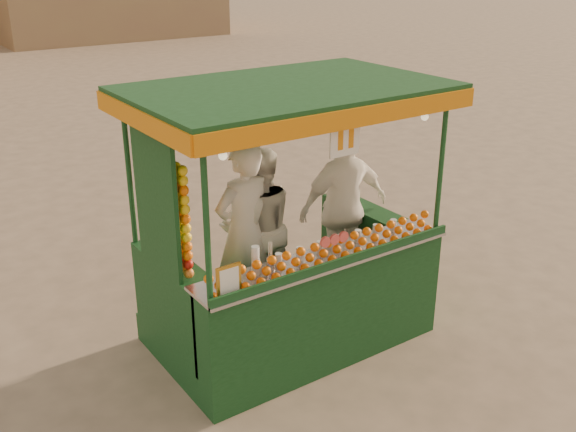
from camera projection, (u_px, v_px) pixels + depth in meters
ground at (288, 330)px, 6.67m from camera, size 90.00×90.00×0.00m
juice_cart at (289, 268)px, 6.16m from camera, size 2.74×1.77×2.49m
vendor_left at (244, 231)px, 6.13m from camera, size 0.66×0.47×1.71m
vendor_middle at (259, 227)px, 6.38m from camera, size 0.85×0.71×1.58m
vendor_right at (344, 207)px, 6.68m from camera, size 1.04×0.52×1.71m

